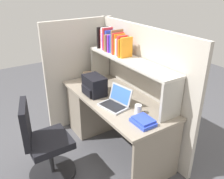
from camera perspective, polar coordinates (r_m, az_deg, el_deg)
The scene contains 13 objects.
ground_plane at distance 3.30m, azimuth 0.75°, elevation -13.28°, with size 8.00×8.00×0.00m, color #4C4C51.
desk at distance 3.36m, azimuth -2.89°, elevation -4.35°, with size 1.60×0.70×0.73m.
cubicle_partition_rear at distance 3.10m, azimuth 6.71°, elevation 0.56°, with size 1.84×0.05×1.55m, color #BCB5A8.
cubicle_partition_left at distance 3.55m, azimuth -7.46°, elevation 3.77°, with size 0.05×1.06×1.55m, color #BCB5A8.
overhead_hutch at distance 2.88m, azimuth 4.21°, elevation 5.33°, with size 1.44×0.28×0.45m.
reference_books_on_shelf at distance 3.09m, azimuth 0.38°, elevation 11.09°, with size 0.56×0.19×0.29m.
laptop at distance 2.71m, azimuth 0.93°, elevation -2.92°, with size 0.35×0.31×0.22m.
backpack at distance 2.96m, azimuth -4.27°, elevation 0.91°, with size 0.30×0.23×0.23m.
computer_mouse at distance 3.18m, azimuth -5.71°, elevation 0.71°, with size 0.06×0.10×0.03m, color silver.
paper_cup at distance 2.58m, azimuth 6.26°, elevation -4.59°, with size 0.08×0.08×0.10m, color white.
tissue_box at distance 3.39m, azimuth -5.44°, elevation 2.91°, with size 0.22×0.12×0.10m, color #9E7F60.
desk_book_stack at distance 2.42m, azimuth 7.39°, elevation -7.45°, with size 0.23×0.18×0.06m.
office_chair at distance 2.76m, azimuth -15.74°, elevation -12.89°, with size 0.52×0.54×0.93m.
Camera 1 is at (2.16, -1.44, 2.05)m, focal length 38.70 mm.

